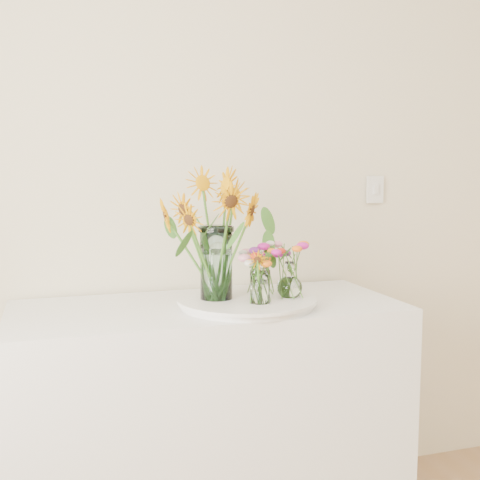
% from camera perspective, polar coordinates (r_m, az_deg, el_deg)
% --- Properties ---
extents(counter, '(1.40, 0.60, 0.90)m').
position_cam_1_polar(counter, '(2.34, -2.98, -16.96)').
color(counter, white).
rests_on(counter, ground_plane).
extents(tray, '(0.47, 0.47, 0.02)m').
position_cam_1_polar(tray, '(2.16, 0.66, -5.98)').
color(tray, white).
rests_on(tray, counter).
extents(mason_jar, '(0.14, 0.14, 0.27)m').
position_cam_1_polar(mason_jar, '(2.13, -2.27, -2.19)').
color(mason_jar, '#A4CFC9').
rests_on(mason_jar, tray).
extents(sunflower_bouquet, '(0.77, 0.77, 0.48)m').
position_cam_1_polar(sunflower_bouquet, '(2.12, -2.28, 0.70)').
color(sunflower_bouquet, orange).
rests_on(sunflower_bouquet, tray).
extents(small_vase_a, '(0.08, 0.08, 0.12)m').
position_cam_1_polar(small_vase_a, '(2.07, 1.91, -4.51)').
color(small_vase_a, white).
rests_on(small_vase_a, tray).
extents(wildflower_posy_a, '(0.19, 0.19, 0.21)m').
position_cam_1_polar(wildflower_posy_a, '(2.06, 1.92, -3.28)').
color(wildflower_posy_a, orange).
rests_on(wildflower_posy_a, tray).
extents(small_vase_b, '(0.11, 0.11, 0.13)m').
position_cam_1_polar(small_vase_b, '(2.17, 4.72, -3.79)').
color(small_vase_b, white).
rests_on(small_vase_b, tray).
extents(wildflower_posy_b, '(0.23, 0.23, 0.22)m').
position_cam_1_polar(wildflower_posy_b, '(2.17, 4.73, -2.62)').
color(wildflower_posy_b, orange).
rests_on(wildflower_posy_b, tray).
extents(small_vase_c, '(0.06, 0.06, 0.10)m').
position_cam_1_polar(small_vase_c, '(2.24, 2.07, -3.93)').
color(small_vase_c, white).
rests_on(small_vase_c, tray).
extents(wildflower_posy_c, '(0.21, 0.21, 0.19)m').
position_cam_1_polar(wildflower_posy_c, '(2.23, 2.07, -2.79)').
color(wildflower_posy_c, orange).
rests_on(wildflower_posy_c, tray).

